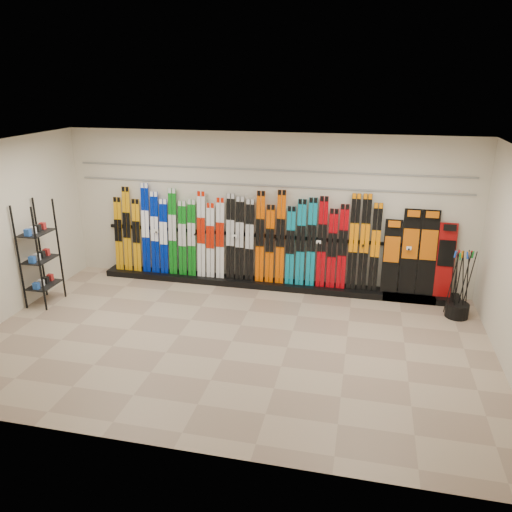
# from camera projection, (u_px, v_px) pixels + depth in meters

# --- Properties ---
(floor) EXTENTS (8.00, 8.00, 0.00)m
(floor) POSITION_uv_depth(u_px,v_px,m) (232.00, 341.00, 7.90)
(floor) COLOR gray
(floor) RESTS_ON ground
(back_wall) EXTENTS (8.00, 0.00, 8.00)m
(back_wall) POSITION_uv_depth(u_px,v_px,m) (264.00, 211.00, 9.70)
(back_wall) COLOR beige
(back_wall) RESTS_ON floor
(ceiling) EXTENTS (8.00, 8.00, 0.00)m
(ceiling) POSITION_uv_depth(u_px,v_px,m) (228.00, 150.00, 6.89)
(ceiling) COLOR silver
(ceiling) RESTS_ON back_wall
(ski_rack_base) EXTENTS (8.00, 0.40, 0.12)m
(ski_rack_base) POSITION_uv_depth(u_px,v_px,m) (273.00, 284.00, 9.93)
(ski_rack_base) COLOR black
(ski_rack_base) RESTS_ON floor
(skis) EXTENTS (5.37, 0.19, 1.84)m
(skis) POSITION_uv_depth(u_px,v_px,m) (241.00, 239.00, 9.79)
(skis) COLOR orange
(skis) RESTS_ON ski_rack_base
(snowboards) EXTENTS (1.27, 0.24, 1.59)m
(snowboards) POSITION_uv_depth(u_px,v_px,m) (419.00, 255.00, 9.17)
(snowboards) COLOR black
(snowboards) RESTS_ON ski_rack_base
(accessory_rack) EXTENTS (0.40, 0.60, 1.91)m
(accessory_rack) POSITION_uv_depth(u_px,v_px,m) (39.00, 254.00, 8.96)
(accessory_rack) COLOR black
(accessory_rack) RESTS_ON floor
(pole_bin) EXTENTS (0.39, 0.39, 0.25)m
(pole_bin) POSITION_uv_depth(u_px,v_px,m) (457.00, 310.00, 8.67)
(pole_bin) COLOR black
(pole_bin) RESTS_ON floor
(ski_poles) EXTENTS (0.41, 0.25, 1.18)m
(ski_poles) POSITION_uv_depth(u_px,v_px,m) (459.00, 284.00, 8.54)
(ski_poles) COLOR black
(ski_poles) RESTS_ON pole_bin
(slatwall_rail_0) EXTENTS (7.60, 0.02, 0.03)m
(slatwall_rail_0) POSITION_uv_depth(u_px,v_px,m) (264.00, 186.00, 9.51)
(slatwall_rail_0) COLOR gray
(slatwall_rail_0) RESTS_ON back_wall
(slatwall_rail_1) EXTENTS (7.60, 0.02, 0.03)m
(slatwall_rail_1) POSITION_uv_depth(u_px,v_px,m) (265.00, 170.00, 9.41)
(slatwall_rail_1) COLOR gray
(slatwall_rail_1) RESTS_ON back_wall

